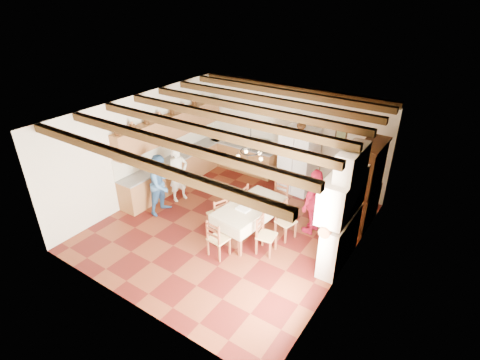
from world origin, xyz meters
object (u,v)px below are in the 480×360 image
Objects in this scene: person_man at (178,174)px; microwave at (262,145)px; refrigerator at (299,160)px; hutch at (366,185)px; chair_end_far at (278,199)px; chair_right_near at (267,235)px; chair_end_near at (218,238)px; person_woman_blue at (162,184)px; person_woman_red at (315,202)px; chair_left_near at (217,213)px; chair_right_far at (286,221)px; dining_table at (250,208)px; chair_left_far at (239,201)px.

microwave is (1.16, 2.64, 0.22)m from person_man.
refrigerator is 0.85× the size of hutch.
hutch is at bearing 23.52° from chair_end_far.
microwave is (-1.59, 1.80, 0.56)m from chair_end_far.
chair_right_near is at bearing -68.80° from microwave.
chair_end_near is at bearing -87.49° from refrigerator.
hutch is 2.87m from chair_right_near.
person_woman_blue is 0.97× the size of person_woman_red.
chair_right_far is (1.59, 0.66, 0.00)m from chair_left_near.
person_woman_blue is at bearing -148.93° from chair_end_far.
chair_right_far is at bearing -26.99° from person_woman_red.
hutch reaches higher than person_woman_red.
dining_table is 2.04× the size of chair_end_far.
chair_left_far is 1.65m from chair_right_near.
refrigerator reaches higher than person_woman_blue.
chair_right_far is at bearing -66.04° from refrigerator.
dining_table is (-2.17, -1.99, -0.40)m from hutch.
chair_end_near reaches higher than dining_table.
chair_right_near is 1.64m from chair_end_far.
chair_left_far is at bearing -151.34° from hutch.
person_woman_red reaches higher than chair_left_far.
person_woman_blue is at bearing -8.91° from chair_end_near.
chair_left_near is 3.35m from microwave.
hutch is 2.37× the size of chair_right_near.
chair_left_near is at bearing -99.81° from refrigerator.
chair_left_far is (-2.83, -1.50, -0.66)m from hutch.
chair_left_far is (0.12, 0.80, 0.00)m from chair_left_near.
chair_right_near is (1.50, -0.10, 0.00)m from chair_left_near.
chair_left_far is at bearing -67.07° from person_man.
hutch is at bearing -38.72° from chair_right_near.
chair_right_near is 1.00× the size of chair_right_far.
chair_end_near is 2.50m from person_woman_blue.
hutch is 3.27m from chair_left_far.
chair_end_far is (-2.00, -0.85, -0.66)m from hutch.
chair_right_near is at bearing -12.78° from person_woman_red.
hutch is at bearing -14.02° from refrigerator.
chair_end_near is at bearing -83.79° from microwave.
person_man is (-2.75, -0.85, 0.34)m from chair_end_far.
hutch reaches higher than chair_left_near.
chair_left_far is 1.49m from chair_right_far.
microwave is at bearing -117.23° from person_woman_red.
refrigerator is 1.15× the size of person_woman_blue.
person_woman_red is at bearing 99.87° from chair_left_far.
person_woman_blue is at bearing -60.69° from person_woman_red.
chair_right_near is 1.00× the size of chair_end_near.
chair_left_far is 1.00× the size of chair_end_near.
dining_table is 0.87m from chair_right_near.
microwave is at bearing 55.83° from chair_right_far.
chair_right_near is at bearing -133.88° from chair_end_near.
chair_end_near is at bearing -102.70° from person_man.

